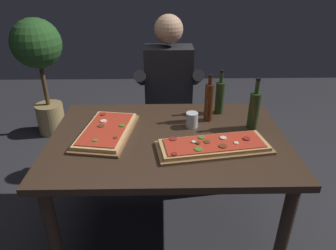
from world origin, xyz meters
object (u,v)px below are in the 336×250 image
(tumbler_near_camera, at_px, (192,121))
(seated_diner, at_px, (169,91))
(pizza_rectangular_left, at_px, (107,131))
(oil_bottle_amber, at_px, (220,97))
(diner_chair, at_px, (168,113))
(wine_bottle_dark, at_px, (209,102))
(vinegar_bottle_green, at_px, (254,110))
(dining_table, at_px, (168,150))
(potted_plant_corner, at_px, (39,59))
(pizza_rectangular_front, at_px, (214,146))

(tumbler_near_camera, relative_size, seated_diner, 0.07)
(pizza_rectangular_left, bearing_deg, seated_diner, 60.93)
(oil_bottle_amber, xyz_separation_m, diner_chair, (-0.34, 0.53, -0.37))
(tumbler_near_camera, xyz_separation_m, seated_diner, (-0.13, 0.61, -0.04))
(wine_bottle_dark, relative_size, vinegar_bottle_green, 0.95)
(pizza_rectangular_left, bearing_deg, dining_table, -5.45)
(wine_bottle_dark, relative_size, potted_plant_corner, 0.26)
(oil_bottle_amber, xyz_separation_m, seated_diner, (-0.34, 0.41, -0.11))
(pizza_rectangular_front, bearing_deg, tumbler_near_camera, 109.91)
(vinegar_bottle_green, xyz_separation_m, potted_plant_corner, (-1.78, 1.34, -0.05))
(oil_bottle_amber, bearing_deg, diner_chair, 122.47)
(diner_chair, relative_size, seated_diner, 0.65)
(pizza_rectangular_left, xyz_separation_m, seated_diner, (0.39, 0.70, -0.02))
(diner_chair, bearing_deg, dining_table, -91.25)
(pizza_rectangular_front, height_order, diner_chair, diner_chair)
(dining_table, relative_size, vinegar_bottle_green, 4.30)
(wine_bottle_dark, distance_m, oil_bottle_amber, 0.15)
(dining_table, distance_m, seated_diner, 0.74)
(dining_table, bearing_deg, wine_bottle_dark, 38.72)
(pizza_rectangular_front, xyz_separation_m, potted_plant_corner, (-1.50, 1.58, 0.06))
(diner_chair, distance_m, potted_plant_corner, 1.44)
(wine_bottle_dark, distance_m, diner_chair, 0.79)
(dining_table, height_order, diner_chair, diner_chair)
(potted_plant_corner, bearing_deg, dining_table, -48.85)
(wine_bottle_dark, height_order, oil_bottle_amber, wine_bottle_dark)
(tumbler_near_camera, bearing_deg, potted_plant_corner, 136.92)
(vinegar_bottle_green, height_order, seated_diner, seated_diner)
(vinegar_bottle_green, xyz_separation_m, tumbler_near_camera, (-0.37, 0.02, -0.08))
(pizza_rectangular_left, bearing_deg, oil_bottle_amber, 21.82)
(pizza_rectangular_front, xyz_separation_m, pizza_rectangular_left, (-0.62, 0.18, -0.00))
(pizza_rectangular_front, distance_m, vinegar_bottle_green, 0.39)
(diner_chair, bearing_deg, vinegar_bottle_green, -56.19)
(wine_bottle_dark, relative_size, diner_chair, 0.36)
(pizza_rectangular_front, height_order, oil_bottle_amber, oil_bottle_amber)
(oil_bottle_amber, bearing_deg, vinegar_bottle_green, -53.24)
(seated_diner, bearing_deg, tumbler_near_camera, -77.83)
(diner_chair, bearing_deg, wine_bottle_dark, -69.03)
(oil_bottle_amber, relative_size, vinegar_bottle_green, 0.93)
(wine_bottle_dark, distance_m, potted_plant_corner, 1.95)
(pizza_rectangular_left, relative_size, wine_bottle_dark, 1.75)
(tumbler_near_camera, height_order, seated_diner, seated_diner)
(pizza_rectangular_front, xyz_separation_m, vinegar_bottle_green, (0.28, 0.25, 0.11))
(vinegar_bottle_green, bearing_deg, oil_bottle_amber, 126.76)
(tumbler_near_camera, relative_size, potted_plant_corner, 0.08)
(pizza_rectangular_left, distance_m, potted_plant_corner, 1.66)
(seated_diner, bearing_deg, oil_bottle_amber, -50.55)
(vinegar_bottle_green, distance_m, potted_plant_corner, 2.23)
(pizza_rectangular_left, distance_m, tumbler_near_camera, 0.53)
(dining_table, distance_m, potted_plant_corner, 1.92)
(dining_table, relative_size, oil_bottle_amber, 4.62)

